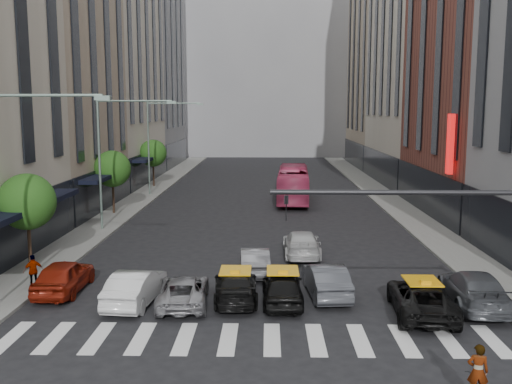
# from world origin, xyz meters

# --- Properties ---
(ground) EXTENTS (160.00, 160.00, 0.00)m
(ground) POSITION_xyz_m (0.00, 0.00, 0.00)
(ground) COLOR black
(ground) RESTS_ON ground
(sidewalk_left) EXTENTS (3.00, 96.00, 0.15)m
(sidewalk_left) POSITION_xyz_m (-11.50, 30.00, 0.07)
(sidewalk_left) COLOR slate
(sidewalk_left) RESTS_ON ground
(sidewalk_right) EXTENTS (3.00, 96.00, 0.15)m
(sidewalk_right) POSITION_xyz_m (11.50, 30.00, 0.07)
(sidewalk_right) COLOR slate
(sidewalk_right) RESTS_ON ground
(building_left_b) EXTENTS (8.00, 16.00, 24.00)m
(building_left_b) POSITION_xyz_m (-17.00, 28.00, 12.00)
(building_left_b) COLOR tan
(building_left_b) RESTS_ON ground
(building_left_c) EXTENTS (8.00, 20.00, 36.00)m
(building_left_c) POSITION_xyz_m (-17.00, 46.00, 18.00)
(building_left_c) COLOR beige
(building_left_c) RESTS_ON ground
(building_left_d) EXTENTS (8.00, 18.00, 30.00)m
(building_left_d) POSITION_xyz_m (-17.00, 65.00, 15.00)
(building_left_d) COLOR gray
(building_left_d) RESTS_ON ground
(building_right_b) EXTENTS (8.00, 18.00, 26.00)m
(building_right_b) POSITION_xyz_m (17.00, 27.00, 13.00)
(building_right_b) COLOR brown
(building_right_b) RESTS_ON ground
(building_right_c) EXTENTS (8.00, 20.00, 40.00)m
(building_right_c) POSITION_xyz_m (17.00, 46.00, 20.00)
(building_right_c) COLOR beige
(building_right_c) RESTS_ON ground
(building_right_d) EXTENTS (8.00, 18.00, 28.00)m
(building_right_d) POSITION_xyz_m (17.00, 65.00, 14.00)
(building_right_d) COLOR tan
(building_right_d) RESTS_ON ground
(building_far) EXTENTS (30.00, 10.00, 36.00)m
(building_far) POSITION_xyz_m (0.00, 85.00, 18.00)
(building_far) COLOR gray
(building_far) RESTS_ON ground
(tree_near) EXTENTS (2.88, 2.88, 4.95)m
(tree_near) POSITION_xyz_m (-11.80, 10.00, 3.65)
(tree_near) COLOR black
(tree_near) RESTS_ON sidewalk_left
(tree_mid) EXTENTS (2.88, 2.88, 4.95)m
(tree_mid) POSITION_xyz_m (-11.80, 26.00, 3.65)
(tree_mid) COLOR black
(tree_mid) RESTS_ON sidewalk_left
(tree_far) EXTENTS (2.88, 2.88, 4.95)m
(tree_far) POSITION_xyz_m (-11.80, 42.00, 3.65)
(tree_far) COLOR black
(tree_far) RESTS_ON sidewalk_left
(streetlamp_near) EXTENTS (5.38, 0.25, 9.00)m
(streetlamp_near) POSITION_xyz_m (-10.04, 4.00, 5.90)
(streetlamp_near) COLOR gray
(streetlamp_near) RESTS_ON sidewalk_left
(streetlamp_mid) EXTENTS (5.38, 0.25, 9.00)m
(streetlamp_mid) POSITION_xyz_m (-10.04, 20.00, 5.90)
(streetlamp_mid) COLOR gray
(streetlamp_mid) RESTS_ON sidewalk_left
(streetlamp_far) EXTENTS (5.38, 0.25, 9.00)m
(streetlamp_far) POSITION_xyz_m (-10.04, 36.00, 5.90)
(streetlamp_far) COLOR gray
(streetlamp_far) RESTS_ON sidewalk_left
(traffic_signal) EXTENTS (10.10, 0.20, 6.00)m
(traffic_signal) POSITION_xyz_m (7.69, -1.00, 4.47)
(traffic_signal) COLOR black
(traffic_signal) RESTS_ON ground
(liberty_sign) EXTENTS (0.30, 0.70, 4.00)m
(liberty_sign) POSITION_xyz_m (12.60, 20.00, 6.00)
(liberty_sign) COLOR red
(liberty_sign) RESTS_ON ground
(car_red) EXTENTS (1.81, 4.49, 1.53)m
(car_red) POSITION_xyz_m (-8.88, 6.69, 0.76)
(car_red) COLOR maroon
(car_red) RESTS_ON ground
(car_white_front) EXTENTS (2.01, 4.66, 1.49)m
(car_white_front) POSITION_xyz_m (-5.25, 5.24, 0.75)
(car_white_front) COLOR silver
(car_white_front) RESTS_ON ground
(car_silver) EXTENTS (2.38, 4.61, 1.24)m
(car_silver) POSITION_xyz_m (-3.18, 5.17, 0.62)
(car_silver) COLOR gray
(car_silver) RESTS_ON ground
(taxi_left) EXTENTS (2.15, 4.71, 1.34)m
(taxi_left) POSITION_xyz_m (-0.96, 5.72, 0.67)
(taxi_left) COLOR black
(taxi_left) RESTS_ON ground
(taxi_center) EXTENTS (1.77, 4.27, 1.45)m
(taxi_center) POSITION_xyz_m (1.08, 5.38, 0.72)
(taxi_center) COLOR black
(taxi_center) RESTS_ON ground
(car_grey_mid) EXTENTS (1.98, 4.62, 1.48)m
(car_grey_mid) POSITION_xyz_m (3.05, 6.47, 0.74)
(car_grey_mid) COLOR #44464C
(car_grey_mid) RESTS_ON ground
(taxi_right) EXTENTS (2.72, 5.21, 1.40)m
(taxi_right) POSITION_xyz_m (6.70, 4.16, 0.70)
(taxi_right) COLOR black
(taxi_right) RESTS_ON ground
(car_grey_curb) EXTENTS (2.54, 5.43, 1.53)m
(car_grey_curb) POSITION_xyz_m (9.19, 5.22, 0.77)
(car_grey_curb) COLOR #46494F
(car_grey_curb) RESTS_ON ground
(car_row2_left) EXTENTS (1.66, 4.18, 1.35)m
(car_row2_left) POSITION_xyz_m (-0.22, 9.89, 0.68)
(car_row2_left) COLOR gray
(car_row2_left) RESTS_ON ground
(car_row2_right) EXTENTS (2.02, 4.96, 1.44)m
(car_row2_right) POSITION_xyz_m (2.37, 13.49, 0.72)
(car_row2_right) COLOR #BDBDBD
(car_row2_right) RESTS_ON ground
(bus) EXTENTS (3.19, 11.41, 3.15)m
(bus) POSITION_xyz_m (2.73, 32.87, 1.57)
(bus) COLOR #B9365D
(bus) RESTS_ON ground
(rider) EXTENTS (0.65, 0.49, 1.61)m
(rider) POSITION_xyz_m (6.33, -3.13, 1.65)
(rider) COLOR gray
(rider) RESTS_ON motorcycle
(pedestrian_far) EXTENTS (0.96, 0.77, 1.52)m
(pedestrian_far) POSITION_xyz_m (-10.40, 7.01, 0.91)
(pedestrian_far) COLOR gray
(pedestrian_far) RESTS_ON sidewalk_left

